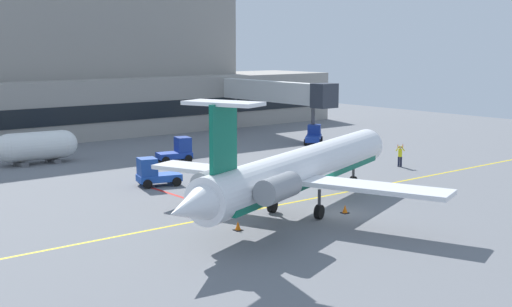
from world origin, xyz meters
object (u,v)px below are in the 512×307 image
Objects in this scene: belt_loader at (314,135)px; fuel_tank at (36,146)px; pushback_tractor at (178,151)px; regional_jet at (300,169)px; baggage_tug at (154,173)px; marshaller at (400,155)px.

fuel_tank reaches higher than belt_loader.
fuel_tank is at bearing 146.62° from pushback_tractor.
regional_jet is 22.19m from pushback_tractor.
baggage_tug is 11.02m from pushback_tractor.
regional_jet is at bearing -159.45° from marshaller.
marshaller is (21.25, -6.52, 0.04)m from baggage_tug.
pushback_tractor is at bearing -178.35° from belt_loader.
fuel_tank is at bearing 102.14° from baggage_tug.
belt_loader reaches higher than marshaller.
fuel_tank is at bearing 101.93° from regional_jet.
pushback_tractor is (4.60, 21.63, -1.89)m from regional_jet.
pushback_tractor is (7.38, 8.18, 0.02)m from baggage_tug.
fuel_tank is at bearing 167.16° from belt_loader.
regional_jet is 13.86m from baggage_tug.
baggage_tug is 22.23m from marshaller.
pushback_tractor is 17.89m from belt_loader.
regional_jet is at bearing -135.45° from belt_loader.
pushback_tractor is 1.71× the size of marshaller.
baggage_tug is 1.05× the size of pushback_tractor.
belt_loader is at bearing 18.99° from baggage_tug.
baggage_tug is 26.72m from belt_loader.
regional_jet reaches higher than marshaller.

